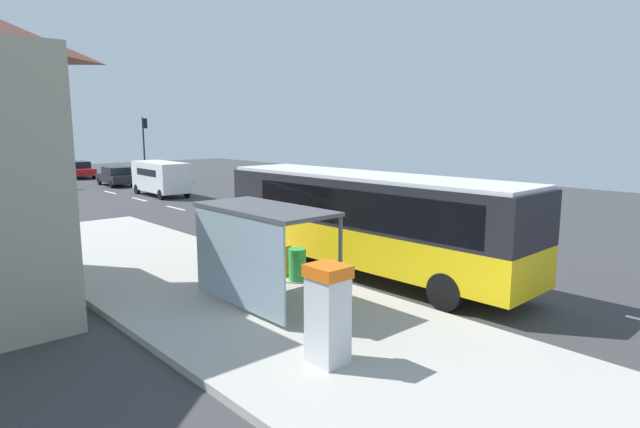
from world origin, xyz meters
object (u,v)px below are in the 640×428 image
object	(u,v)px
ticket_machine	(328,313)
sedan_far	(79,169)
bus	(366,217)
white_van	(161,176)
recycling_bin_red	(269,256)
bus_shelter	(254,231)
traffic_light_far_side	(31,144)
recycling_bin_orange	(283,260)
recycling_bin_green	(297,264)
sedan_near	(116,176)
traffic_light_near_side	(145,140)

from	to	relation	value
ticket_machine	sedan_far	bearing A→B (deg)	77.63
bus	white_van	distance (m)	23.07
recycling_bin_red	bus_shelter	xyz separation A→B (m)	(-2.21, -2.39, 1.44)
traffic_light_far_side	ticket_machine	bearing A→B (deg)	-96.44
recycling_bin_orange	recycling_bin_red	size ratio (longest dim) A/B	1.00
bus	ticket_machine	xyz separation A→B (m)	(-5.62, -4.25, -0.67)
white_van	sedan_far	distance (m)	16.98
bus	white_van	xyz separation A→B (m)	(3.91, 22.73, -0.50)
traffic_light_far_side	recycling_bin_red	bearing A→B (deg)	-92.01
recycling_bin_red	sedan_far	bearing A→B (deg)	80.25
ticket_machine	recycling_bin_red	bearing A→B (deg)	62.76
recycling_bin_orange	traffic_light_far_side	bearing A→B (deg)	88.04
bus	bus_shelter	size ratio (longest dim) A/B	2.77
bus	sedan_far	xyz separation A→B (m)	(4.02, 39.70, -1.05)
white_van	recycling_bin_green	bearing A→B (deg)	-106.02
white_van	sedan_near	size ratio (longest dim) A/B	1.17
white_van	traffic_light_far_side	bearing A→B (deg)	116.85
ticket_machine	recycling_bin_red	size ratio (longest dim) A/B	2.04
bus	bus_shelter	world-z (taller)	bus
white_van	bus_shelter	distance (m)	24.83
recycling_bin_green	recycling_bin_orange	xyz separation A→B (m)	(0.00, 0.70, 0.00)
ticket_machine	traffic_light_near_side	xyz separation A→B (m)	(12.83, 36.65, 2.42)
white_van	recycling_bin_red	bearing A→B (deg)	-107.03
white_van	recycling_bin_red	distance (m)	21.86
bus	ticket_machine	world-z (taller)	bus
recycling_bin_orange	traffic_light_far_side	distance (m)	32.20
recycling_bin_green	bus_shelter	distance (m)	2.82
sedan_near	recycling_bin_green	distance (m)	31.22
sedan_near	sedan_far	distance (m)	8.73
sedan_far	recycling_bin_orange	world-z (taller)	sedan_far
white_van	bus_shelter	xyz separation A→B (m)	(-8.61, -23.28, 0.75)
ticket_machine	traffic_light_far_side	bearing A→B (deg)	83.56
bus	sedan_near	xyz separation A→B (m)	(4.01, 30.97, -1.05)
white_van	recycling_bin_red	world-z (taller)	white_van
recycling_bin_green	recycling_bin_red	bearing A→B (deg)	90.00
bus	recycling_bin_orange	xyz separation A→B (m)	(-2.49, 1.14, -1.19)
traffic_light_near_side	sedan_far	bearing A→B (deg)	113.63
ticket_machine	recycling_bin_red	xyz separation A→B (m)	(3.13, 6.08, -0.52)
sedan_near	sedan_far	xyz separation A→B (m)	(0.01, 8.73, 0.00)
traffic_light_near_side	recycling_bin_orange	bearing A→B (deg)	-107.23
recycling_bin_green	traffic_light_far_side	distance (m)	32.90
recycling_bin_green	traffic_light_near_side	distance (m)	33.53
recycling_bin_orange	bus_shelter	size ratio (longest dim) A/B	0.24
white_van	recycling_bin_green	distance (m)	23.20
recycling_bin_green	sedan_near	bearing A→B (deg)	77.99
sedan_far	ticket_machine	xyz separation A→B (m)	(-9.64, -43.94, 0.38)
recycling_bin_green	bus	bearing A→B (deg)	-10.01
white_van	ticket_machine	size ratio (longest dim) A/B	2.71
ticket_machine	bus_shelter	xyz separation A→B (m)	(0.92, 3.70, 0.93)
sedan_far	recycling_bin_orange	size ratio (longest dim) A/B	4.72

